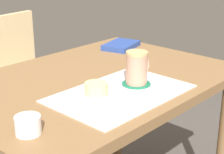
% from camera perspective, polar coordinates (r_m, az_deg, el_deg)
% --- Properties ---
extents(dining_table, '(1.05, 0.74, 0.72)m').
position_cam_1_polar(dining_table, '(1.44, -2.44, -3.43)').
color(dining_table, brown).
rests_on(dining_table, ground_plane).
extents(wooden_chair, '(0.46, 0.46, 0.83)m').
position_cam_1_polar(wooden_chair, '(2.09, -13.36, -1.19)').
color(wooden_chair, '#D1B27F').
rests_on(wooden_chair, ground_plane).
extents(placemat, '(0.47, 0.30, 0.00)m').
position_cam_1_polar(placemat, '(1.25, 1.34, -2.49)').
color(placemat, silver).
rests_on(placemat, dining_table).
extents(pastry_plate, '(0.17, 0.17, 0.01)m').
position_cam_1_polar(pastry_plate, '(1.21, -2.39, -2.91)').
color(pastry_plate, white).
rests_on(pastry_plate, placemat).
extents(pastry, '(0.08, 0.08, 0.04)m').
position_cam_1_polar(pastry, '(1.20, -2.40, -1.79)').
color(pastry, '#E5BC7F').
rests_on(pastry, pastry_plate).
extents(coffee_coaster, '(0.10, 0.10, 0.00)m').
position_cam_1_polar(coffee_coaster, '(1.32, 3.71, -1.03)').
color(coffee_coaster, '#196B4C').
rests_on(coffee_coaster, placemat).
extents(coffee_mug, '(0.11, 0.08, 0.12)m').
position_cam_1_polar(coffee_mug, '(1.31, 3.84, 1.46)').
color(coffee_mug, tan).
rests_on(coffee_mug, coffee_coaster).
extents(sugar_bowl, '(0.07, 0.07, 0.05)m').
position_cam_1_polar(sugar_bowl, '(1.02, -12.69, -7.16)').
color(sugar_bowl, white).
rests_on(sugar_bowl, dining_table).
extents(small_book, '(0.21, 0.17, 0.02)m').
position_cam_1_polar(small_book, '(1.80, 1.39, 4.84)').
color(small_book, navy).
rests_on(small_book, dining_table).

